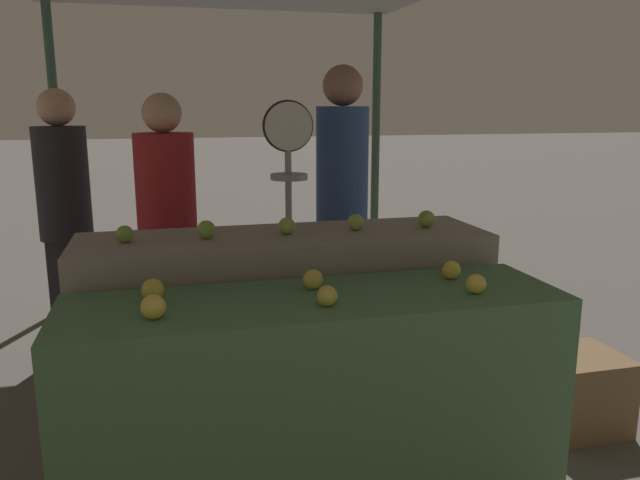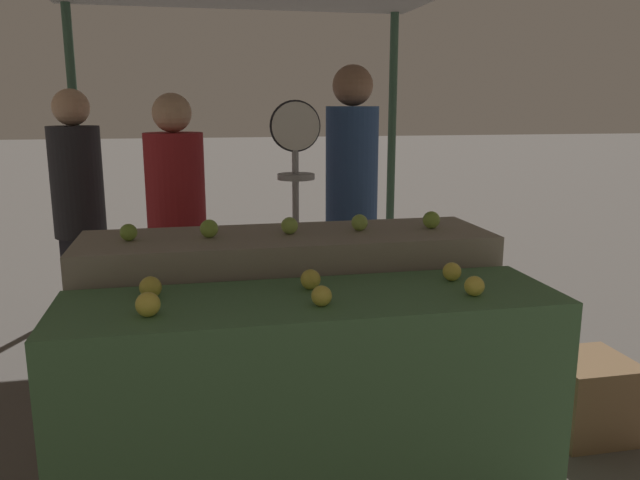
{
  "view_description": "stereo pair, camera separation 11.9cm",
  "coord_description": "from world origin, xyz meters",
  "px_view_note": "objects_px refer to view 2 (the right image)",
  "views": [
    {
      "loc": [
        -0.55,
        -2.16,
        1.59
      ],
      "look_at": [
        0.09,
        0.3,
        1.04
      ],
      "focal_mm": 35.0,
      "sensor_mm": 36.0,
      "label": 1
    },
    {
      "loc": [
        -0.43,
        -2.19,
        1.59
      ],
      "look_at": [
        0.09,
        0.3,
        1.04
      ],
      "focal_mm": 35.0,
      "sensor_mm": 36.0,
      "label": 2
    }
  ],
  "objects_px": {
    "person_customer_right": "(79,204)",
    "wooden_crate_side": "(587,396)",
    "person_customer_left": "(177,217)",
    "produce_scale": "(296,184)",
    "person_vendor_at_scale": "(352,191)"
  },
  "relations": [
    {
      "from": "person_customer_left",
      "to": "person_customer_right",
      "type": "relative_size",
      "value": 0.98
    },
    {
      "from": "person_vendor_at_scale",
      "to": "person_customer_right",
      "type": "relative_size",
      "value": 1.08
    },
    {
      "from": "person_vendor_at_scale",
      "to": "wooden_crate_side",
      "type": "height_order",
      "value": "person_vendor_at_scale"
    },
    {
      "from": "person_vendor_at_scale",
      "to": "person_customer_left",
      "type": "bearing_deg",
      "value": -19.94
    },
    {
      "from": "person_customer_left",
      "to": "person_customer_right",
      "type": "distance_m",
      "value": 0.75
    },
    {
      "from": "produce_scale",
      "to": "person_customer_left",
      "type": "height_order",
      "value": "person_customer_left"
    },
    {
      "from": "person_customer_left",
      "to": "person_customer_right",
      "type": "bearing_deg",
      "value": -39.0
    },
    {
      "from": "produce_scale",
      "to": "wooden_crate_side",
      "type": "xyz_separation_m",
      "value": [
        1.31,
        -0.8,
        -0.98
      ]
    },
    {
      "from": "wooden_crate_side",
      "to": "person_vendor_at_scale",
      "type": "bearing_deg",
      "value": 128.48
    },
    {
      "from": "person_customer_right",
      "to": "wooden_crate_side",
      "type": "distance_m",
      "value": 3.1
    },
    {
      "from": "person_vendor_at_scale",
      "to": "person_customer_left",
      "type": "height_order",
      "value": "person_vendor_at_scale"
    },
    {
      "from": "person_customer_left",
      "to": "wooden_crate_side",
      "type": "relative_size",
      "value": 4.27
    },
    {
      "from": "person_vendor_at_scale",
      "to": "person_customer_left",
      "type": "relative_size",
      "value": 1.1
    },
    {
      "from": "person_customer_left",
      "to": "wooden_crate_side",
      "type": "bearing_deg",
      "value": 147.57
    },
    {
      "from": "person_vendor_at_scale",
      "to": "produce_scale",
      "type": "bearing_deg",
      "value": 19.61
    }
  ]
}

